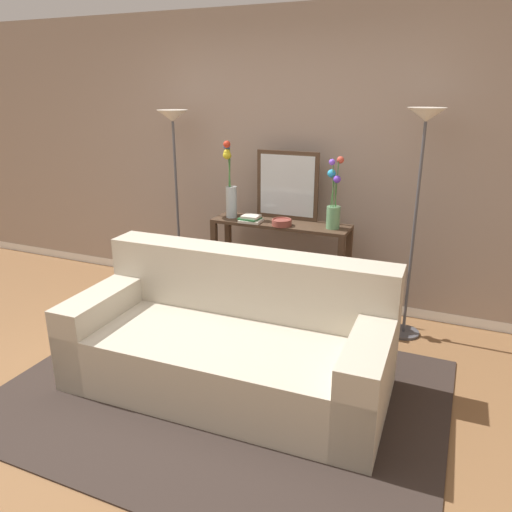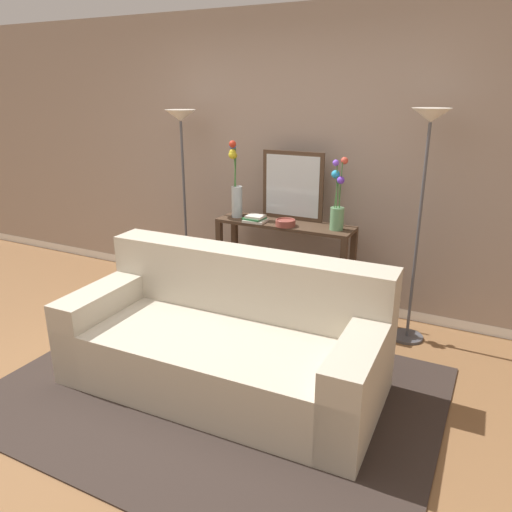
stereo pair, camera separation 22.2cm
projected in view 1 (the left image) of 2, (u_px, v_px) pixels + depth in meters
The scene contains 13 objects.
ground_plane at pixel (160, 413), 3.16m from camera, with size 16.00×16.00×0.02m, color brown.
back_wall at pixel (281, 161), 4.59m from camera, with size 12.00×0.15×2.63m.
area_rug at pixel (222, 394), 3.34m from camera, with size 2.87×2.10×0.01m.
couch at pixel (231, 343), 3.38m from camera, with size 2.15×1.03×0.88m.
console_table at pixel (280, 252), 4.41m from camera, with size 1.22×0.33×0.85m.
floor_lamp_left at pixel (174, 153), 4.53m from camera, with size 0.28×0.28×1.77m.
floor_lamp_right at pixel (421, 162), 3.70m from camera, with size 0.28×0.28×1.82m.
wall_mirror at pixel (287, 186), 4.34m from camera, with size 0.57×0.02×0.60m.
vase_tall_flowers at pixel (230, 186), 4.39m from camera, with size 0.11×0.11×0.68m.
vase_short_flowers at pixel (334, 205), 4.07m from camera, with size 0.13×0.12×0.59m.
fruit_bowl at pixel (282, 222), 4.21m from camera, with size 0.17×0.17×0.06m.
book_stack at pixel (251, 219), 4.33m from camera, with size 0.20×0.17×0.06m.
book_row_under_console at pixel (244, 299), 4.71m from camera, with size 0.27×0.17×0.13m.
Camera 1 is at (1.62, -2.20, 1.97)m, focal length 34.75 mm.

